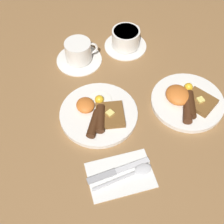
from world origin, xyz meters
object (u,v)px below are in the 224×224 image
Objects in this scene: breakfast_plate_far at (187,101)px; teacup_near at (79,53)px; breakfast_plate_near at (99,113)px; teacup_far at (126,39)px; knife at (115,172)px; spoon at (137,172)px.

teacup_near reaches higher than breakfast_plate_far.
teacup_far is at bearing 141.77° from breakfast_plate_near.
breakfast_plate_far is 1.44× the size of teacup_near.
knife is 0.06m from spoon.
teacup_near is at bearing 84.44° from knife.
teacup_near is 0.47m from spoon.
breakfast_plate_near is at bearing -38.23° from teacup_far.
knife is (0.45, -0.23, -0.03)m from teacup_far.
breakfast_plate_near reaches higher than spoon.
knife is at bearing -26.84° from teacup_far.
teacup_far is 0.50m from knife.
teacup_far reaches higher than spoon.
breakfast_plate_far reaches higher than spoon.
breakfast_plate_far is at bearing 31.46° from spoon.
breakfast_plate_near is 0.20m from knife.
spoon is (0.22, 0.03, -0.00)m from breakfast_plate_near.
breakfast_plate_far is 0.29m from spoon.
teacup_near is (-0.25, 0.02, 0.02)m from breakfast_plate_near.
breakfast_plate_near is at bearing -5.13° from teacup_near.
breakfast_plate_far is at bearing 24.93° from knife.
breakfast_plate_far is (0.06, 0.27, 0.00)m from breakfast_plate_near.
spoon is at bearing -57.18° from breakfast_plate_far.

